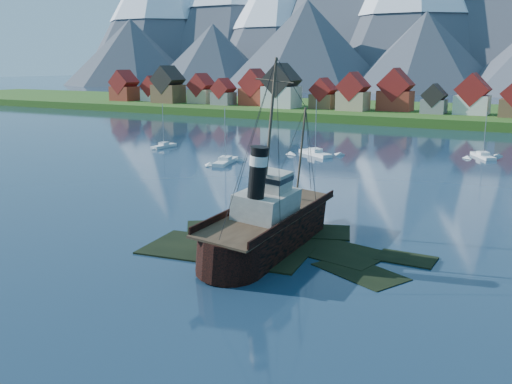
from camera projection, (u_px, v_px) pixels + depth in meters
The scene contains 10 objects.
ground at pixel (258, 250), 62.84m from camera, with size 1400.00×1400.00×0.00m, color #172C41.
shoal at pixel (282, 250), 63.90m from camera, with size 31.71×21.24×1.14m.
shore_bank at pixel (483, 119), 207.65m from camera, with size 600.00×80.00×3.20m, color #1D4714.
seawall at pixel (465, 130), 175.28m from camera, with size 600.00×2.50×2.00m, color #3F3D38.
town at pixel (381, 94), 206.20m from camera, with size 250.96×16.69×17.30m.
tugboat_wreck at pixel (274, 221), 64.05m from camera, with size 6.43×27.69×21.94m.
sailboat_a at pixel (225, 162), 117.06m from camera, with size 4.59×10.01×11.86m.
sailboat_b at pixel (164, 146), 138.89m from camera, with size 2.10×7.66×11.04m.
sailboat_c at pixel (315, 154), 127.35m from camera, with size 9.71×7.64×12.90m.
sailboat_e at pixel (483, 156), 124.30m from camera, with size 6.47×9.04×10.56m.
Camera 1 is at (28.89, -52.41, 20.20)m, focal length 40.00 mm.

